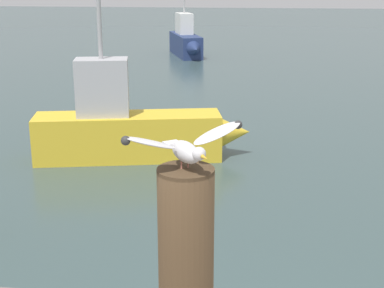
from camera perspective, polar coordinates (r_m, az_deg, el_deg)
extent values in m
cylinder|color=#4C3823|center=(2.96, -0.60, -12.46)|extent=(0.28, 0.28, 1.08)
cylinder|color=#C67360|center=(2.73, -1.07, -2.14)|extent=(0.01, 0.01, 0.04)
cylinder|color=#C67360|center=(2.74, -0.40, -2.03)|extent=(0.01, 0.01, 0.04)
ellipsoid|color=silver|center=(2.71, -0.64, -0.79)|extent=(0.21, 0.24, 0.10)
sphere|color=silver|center=(2.59, 0.72, -0.99)|extent=(0.06, 0.06, 0.06)
cone|color=gold|center=(2.54, 1.31, -1.40)|extent=(0.04, 0.05, 0.02)
cube|color=silver|center=(2.83, -2.00, 0.08)|extent=(0.11, 0.10, 0.01)
ellipsoid|color=silver|center=(2.62, -4.21, 0.12)|extent=(0.28, 0.25, 0.10)
sphere|color=#353535|center=(2.57, -6.68, 0.34)|extent=(0.04, 0.04, 0.04)
ellipsoid|color=silver|center=(2.78, 2.53, 1.11)|extent=(0.28, 0.25, 0.10)
sphere|color=#353535|center=(2.83, 4.64, 1.94)|extent=(0.04, 0.04, 0.04)
cube|color=yellow|center=(10.94, -6.42, 0.72)|extent=(3.62, 1.55, 0.87)
cone|color=yellow|center=(11.05, 3.85, 1.18)|extent=(0.90, 0.90, 0.76)
cube|color=#B2B2B7|center=(10.74, -8.99, 5.64)|extent=(1.06, 0.77, 1.07)
cylinder|color=#A5A5A8|center=(10.56, -9.39, 14.11)|extent=(0.08, 0.08, 2.10)
cube|color=navy|center=(25.30, -0.66, 9.92)|extent=(1.87, 3.34, 0.92)
cone|color=navy|center=(23.52, 0.25, 9.52)|extent=(0.98, 0.98, 0.77)
cube|color=white|center=(25.47, -0.79, 12.01)|extent=(0.94, 1.34, 0.89)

